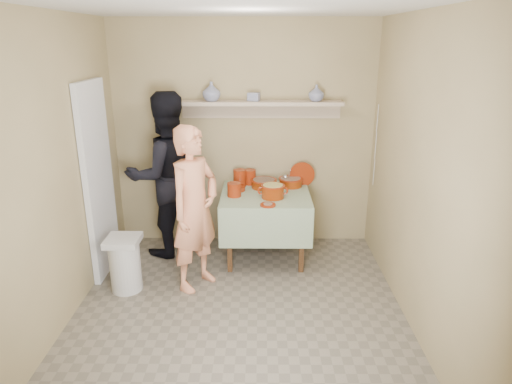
{
  "coord_description": "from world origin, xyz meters",
  "views": [
    {
      "loc": [
        0.19,
        -3.47,
        2.38
      ],
      "look_at": [
        0.15,
        0.75,
        0.95
      ],
      "focal_mm": 32.0,
      "sensor_mm": 36.0,
      "label": 1
    }
  ],
  "objects_px": {
    "person_cook": "(195,209)",
    "person_helper": "(166,175)",
    "cazuela_rice": "(273,190)",
    "trash_bin": "(125,263)",
    "serving_table": "(265,203)"
  },
  "relations": [
    {
      "from": "person_helper",
      "to": "cazuela_rice",
      "type": "height_order",
      "value": "person_helper"
    },
    {
      "from": "person_helper",
      "to": "trash_bin",
      "type": "bearing_deg",
      "value": 43.83
    },
    {
      "from": "trash_bin",
      "to": "person_helper",
      "type": "bearing_deg",
      "value": 72.39
    },
    {
      "from": "trash_bin",
      "to": "person_cook",
      "type": "bearing_deg",
      "value": 8.63
    },
    {
      "from": "person_cook",
      "to": "person_helper",
      "type": "bearing_deg",
      "value": 63.18
    },
    {
      "from": "cazuela_rice",
      "to": "trash_bin",
      "type": "relative_size",
      "value": 0.59
    },
    {
      "from": "person_cook",
      "to": "trash_bin",
      "type": "distance_m",
      "value": 0.88
    },
    {
      "from": "person_helper",
      "to": "serving_table",
      "type": "xyz_separation_m",
      "value": [
        1.11,
        -0.11,
        -0.28
      ]
    },
    {
      "from": "serving_table",
      "to": "trash_bin",
      "type": "xyz_separation_m",
      "value": [
        -1.38,
        -0.76,
        -0.36
      ]
    },
    {
      "from": "cazuela_rice",
      "to": "person_cook",
      "type": "bearing_deg",
      "value": -146.92
    },
    {
      "from": "serving_table",
      "to": "person_helper",
      "type": "bearing_deg",
      "value": 174.46
    },
    {
      "from": "serving_table",
      "to": "trash_bin",
      "type": "bearing_deg",
      "value": -151.18
    },
    {
      "from": "person_helper",
      "to": "cazuela_rice",
      "type": "bearing_deg",
      "value": 138.86
    },
    {
      "from": "person_helper",
      "to": "serving_table",
      "type": "distance_m",
      "value": 1.15
    },
    {
      "from": "person_cook",
      "to": "person_helper",
      "type": "xyz_separation_m",
      "value": [
        -0.42,
        0.76,
        0.11
      ]
    }
  ]
}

